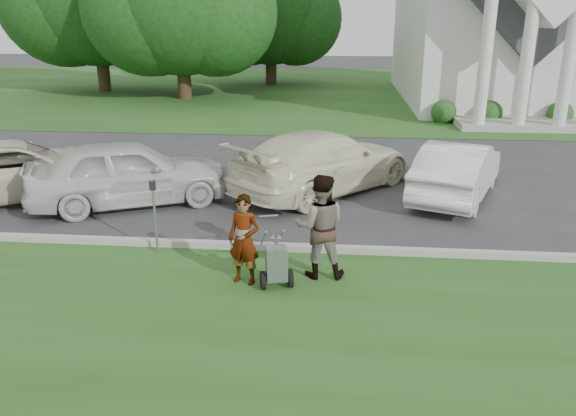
# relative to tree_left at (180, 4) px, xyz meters

# --- Properties ---
(ground) EXTENTS (120.00, 120.00, 0.00)m
(ground) POSITION_rel_tree_left_xyz_m (8.01, -21.99, -5.11)
(ground) COLOR #333335
(ground) RESTS_ON ground
(grass_strip) EXTENTS (80.00, 7.00, 0.01)m
(grass_strip) POSITION_rel_tree_left_xyz_m (8.01, -24.99, -5.11)
(grass_strip) COLOR #244D1A
(grass_strip) RESTS_ON ground
(church_lawn) EXTENTS (80.00, 30.00, 0.01)m
(church_lawn) POSITION_rel_tree_left_xyz_m (8.01, 5.01, -5.11)
(church_lawn) COLOR #244D1A
(church_lawn) RESTS_ON ground
(curb) EXTENTS (80.00, 0.18, 0.15)m
(curb) POSITION_rel_tree_left_xyz_m (8.01, -21.44, -5.04)
(curb) COLOR #9E9E93
(curb) RESTS_ON ground
(tree_left) EXTENTS (10.63, 8.40, 9.71)m
(tree_left) POSITION_rel_tree_left_xyz_m (0.00, 0.00, 0.00)
(tree_left) COLOR #332316
(tree_left) RESTS_ON ground
(tree_back) EXTENTS (9.61, 7.60, 8.89)m
(tree_back) POSITION_rel_tree_left_xyz_m (4.00, 8.00, -0.38)
(tree_back) COLOR #332316
(tree_back) RESTS_ON ground
(striping_cart) EXTENTS (0.73, 1.18, 1.03)m
(striping_cart) POSITION_rel_tree_left_xyz_m (7.91, -23.06, -4.67)
(striping_cart) COLOR black
(striping_cart) RESTS_ON ground
(person_left) EXTENTS (0.68, 0.54, 1.62)m
(person_left) POSITION_rel_tree_left_xyz_m (7.34, -22.92, -4.30)
(person_left) COLOR #999999
(person_left) RESTS_ON ground
(person_right) EXTENTS (0.96, 0.77, 1.91)m
(person_right) POSITION_rel_tree_left_xyz_m (8.64, -22.52, -4.16)
(person_right) COLOR #999999
(person_right) RESTS_ON ground
(parking_meter_near) EXTENTS (0.11, 0.10, 1.52)m
(parking_meter_near) POSITION_rel_tree_left_xyz_m (5.35, -21.73, -4.15)
(parking_meter_near) COLOR gray
(parking_meter_near) RESTS_ON ground
(car_a) EXTENTS (5.75, 4.95, 1.47)m
(car_a) POSITION_rel_tree_left_xyz_m (0.69, -18.47, -4.38)
(car_a) COLOR beige
(car_a) RESTS_ON ground
(car_b) EXTENTS (5.25, 3.84, 1.66)m
(car_b) POSITION_rel_tree_left_xyz_m (3.74, -18.82, -4.28)
(car_b) COLOR silver
(car_b) RESTS_ON ground
(car_c) EXTENTS (5.42, 5.75, 1.63)m
(car_c) POSITION_rel_tree_left_xyz_m (8.52, -17.21, -4.29)
(car_c) COLOR #EFECCA
(car_c) RESTS_ON ground
(car_d) EXTENTS (3.10, 4.72, 1.47)m
(car_d) POSITION_rel_tree_left_xyz_m (11.99, -17.46, -4.37)
(car_d) COLOR white
(car_d) RESTS_ON ground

